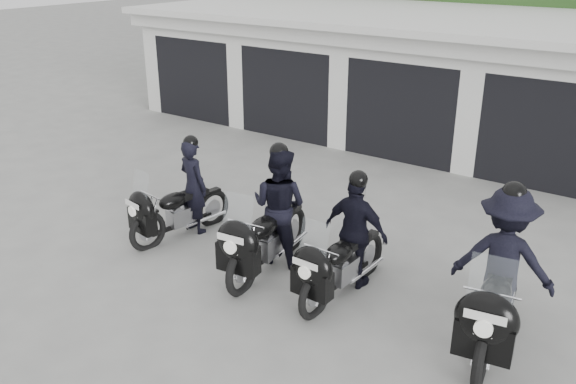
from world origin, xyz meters
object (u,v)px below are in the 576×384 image
Objects in this scene: police_bike_c at (349,241)px; police_bike_d at (501,274)px; police_bike_b at (273,216)px; police_bike_a at (180,197)px.

police_bike_d reaches higher than police_bike_c.
police_bike_b reaches higher than police_bike_c.
police_bike_c is (1.28, 0.03, -0.06)m from police_bike_b.
police_bike_b reaches higher than police_bike_a.
police_bike_d reaches higher than police_bike_b.
police_bike_c is at bearing 173.35° from police_bike_d.
police_bike_b is at bearing -176.38° from police_bike_c.
police_bike_a is at bearing 175.04° from police_bike_b.
police_bike_a is 5.18m from police_bike_d.
police_bike_b is (1.86, 0.05, 0.13)m from police_bike_a.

